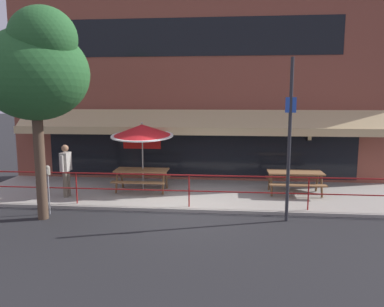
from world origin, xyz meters
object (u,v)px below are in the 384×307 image
pedestrian_walking (66,168)px  street_tree_curbside (36,68)px  picnic_table_centre (295,176)px  patio_umbrella_left (142,131)px  parking_meter_near (48,175)px  street_sign_pole (289,139)px  picnic_table_left (142,174)px

pedestrian_walking → street_tree_curbside: bearing=-83.1°
picnic_table_centre → patio_umbrella_left: patio_umbrella_left is taller
parking_meter_near → street_sign_pole: bearing=0.3°
picnic_table_left → street_sign_pole: 5.36m
picnic_table_centre → parking_meter_near: parking_meter_near is taller
picnic_table_centre → parking_meter_near: (-7.32, -2.56, 0.44)m
picnic_table_centre → street_tree_curbside: bearing=-157.2°
picnic_table_centre → parking_meter_near: size_ratio=1.27×
patio_umbrella_left → parking_meter_near: (-2.13, -2.64, -1.03)m
picnic_table_left → pedestrian_walking: bearing=-157.8°
picnic_table_centre → street_tree_curbside: 8.52m
picnic_table_left → patio_umbrella_left: (-0.00, 0.18, 1.47)m
patio_umbrella_left → pedestrian_walking: 2.77m
picnic_table_centre → street_tree_curbside: street_tree_curbside is taller
picnic_table_centre → pedestrian_walking: bearing=-172.1°
street_sign_pole → picnic_table_left: bearing=152.0°
picnic_table_centre → patio_umbrella_left: (-5.18, 0.07, 1.47)m
picnic_table_left → street_tree_curbside: size_ratio=0.32×
patio_umbrella_left → picnic_table_centre: bearing=-0.8°
picnic_table_left → picnic_table_centre: bearing=1.2°
picnic_table_left → picnic_table_centre: 5.18m
pedestrian_walking → street_tree_curbside: 3.61m
picnic_table_left → street_tree_curbside: street_tree_curbside is taller
picnic_table_left → pedestrian_walking: pedestrian_walking is taller
street_tree_curbside → patio_umbrella_left: bearing=56.7°
picnic_table_centre → patio_umbrella_left: bearing=179.2°
street_sign_pole → street_tree_curbside: (-6.58, -0.50, 1.83)m
picnic_table_left → street_sign_pole: street_sign_pole is taller
patio_umbrella_left → parking_meter_near: 3.55m
picnic_table_centre → street_sign_pole: 3.02m
patio_umbrella_left → street_tree_curbside: 4.16m
parking_meter_near → street_tree_curbside: size_ratio=0.26×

